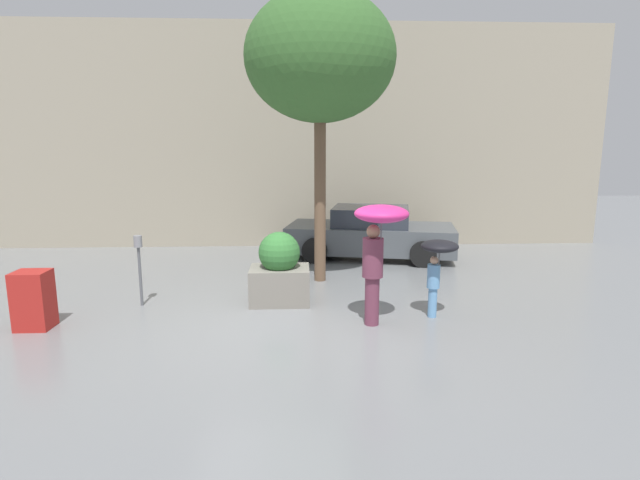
% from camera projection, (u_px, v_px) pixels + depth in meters
% --- Properties ---
extents(ground_plane, '(40.00, 40.00, 0.00)m').
position_uv_depth(ground_plane, '(270.00, 325.00, 7.81)').
color(ground_plane, slate).
extents(building_facade, '(18.00, 0.30, 6.00)m').
position_uv_depth(building_facade, '(280.00, 137.00, 13.63)').
color(building_facade, '#9E937F').
rests_on(building_facade, ground).
extents(planter_box, '(1.05, 0.78, 1.28)m').
position_uv_depth(planter_box, '(280.00, 271.00, 8.84)').
color(planter_box, gray).
rests_on(planter_box, ground).
extents(person_adult, '(0.82, 0.82, 1.90)m').
position_uv_depth(person_adult, '(378.00, 236.00, 7.53)').
color(person_adult, brown).
rests_on(person_adult, ground).
extents(person_child, '(0.60, 0.60, 1.29)m').
position_uv_depth(person_child, '(438.00, 258.00, 7.96)').
color(person_child, '#669ED1').
rests_on(person_child, ground).
extents(parked_car_near, '(4.37, 2.58, 1.27)m').
position_uv_depth(parked_car_near, '(370.00, 234.00, 12.52)').
color(parked_car_near, '#4C5156').
rests_on(parked_car_near, ground).
extents(street_tree, '(2.93, 2.93, 5.70)m').
position_uv_depth(street_tree, '(320.00, 58.00, 9.61)').
color(street_tree, brown).
rests_on(street_tree, ground).
extents(parking_meter, '(0.14, 0.14, 1.25)m').
position_uv_depth(parking_meter, '(139.00, 255.00, 8.62)').
color(parking_meter, '#595B60').
rests_on(parking_meter, ground).
extents(newspaper_box, '(0.50, 0.44, 0.90)m').
position_uv_depth(newspaper_box, '(33.00, 300.00, 7.60)').
color(newspaper_box, '#B2231E').
rests_on(newspaper_box, ground).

